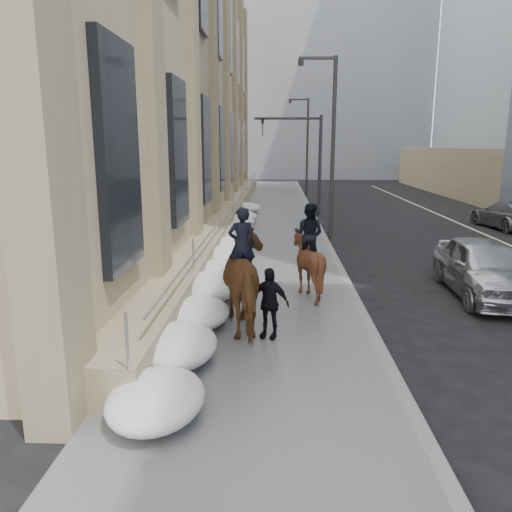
{
  "coord_description": "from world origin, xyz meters",
  "views": [
    {
      "loc": [
        0.44,
        -8.94,
        4.23
      ],
      "look_at": [
        -0.05,
        2.42,
        1.7
      ],
      "focal_mm": 35.0,
      "sensor_mm": 36.0,
      "label": 1
    }
  ],
  "objects": [
    {
      "name": "ground",
      "position": [
        0.0,
        0.0,
        0.0
      ],
      "size": [
        140.0,
        140.0,
        0.0
      ],
      "primitive_type": "plane",
      "color": "black",
      "rests_on": "ground"
    },
    {
      "name": "sidewalk",
      "position": [
        0.0,
        10.0,
        0.06
      ],
      "size": [
        5.0,
        80.0,
        0.12
      ],
      "primitive_type": "cube",
      "color": "#575659",
      "rests_on": "ground"
    },
    {
      "name": "curb",
      "position": [
        2.62,
        10.0,
        0.06
      ],
      "size": [
        0.24,
        80.0,
        0.12
      ],
      "primitive_type": "cube",
      "color": "slate",
      "rests_on": "ground"
    },
    {
      "name": "limestone_building",
      "position": [
        -5.26,
        19.96,
        8.9
      ],
      "size": [
        6.1,
        44.0,
        18.0
      ],
      "color": "tan",
      "rests_on": "ground"
    },
    {
      "name": "bg_building_mid",
      "position": [
        4.0,
        60.0,
        14.0
      ],
      "size": [
        30.0,
        12.0,
        28.0
      ],
      "primitive_type": "cube",
      "color": "slate",
      "rests_on": "ground"
    },
    {
      "name": "bg_building_far",
      "position": [
        -6.0,
        72.0,
        10.0
      ],
      "size": [
        24.0,
        12.0,
        20.0
      ],
      "primitive_type": "cube",
      "color": "gray",
      "rests_on": "ground"
    },
    {
      "name": "streetlight_mid",
      "position": [
        2.74,
        14.0,
        4.58
      ],
      "size": [
        1.71,
        0.24,
        8.0
      ],
      "color": "#2D2D30",
      "rests_on": "ground"
    },
    {
      "name": "streetlight_far",
      "position": [
        2.74,
        34.0,
        4.58
      ],
      "size": [
        1.71,
        0.24,
        8.0
      ],
      "color": "#2D2D30",
      "rests_on": "ground"
    },
    {
      "name": "traffic_signal",
      "position": [
        2.07,
        22.0,
        4.0
      ],
      "size": [
        4.1,
        0.22,
        6.0
      ],
      "color": "#2D2D30",
      "rests_on": "ground"
    },
    {
      "name": "snow_bank",
      "position": [
        -1.42,
        8.11,
        0.47
      ],
      "size": [
        1.7,
        18.1,
        0.76
      ],
      "color": "white",
      "rests_on": "sidewalk"
    },
    {
      "name": "mounted_horse_left",
      "position": [
        -0.16,
        1.97,
        1.28
      ],
      "size": [
        1.85,
        2.85,
        2.76
      ],
      "rotation": [
        0.0,
        0.0,
        3.41
      ],
      "color": "#4E2F17",
      "rests_on": "sidewalk"
    },
    {
      "name": "mounted_horse_right",
      "position": [
        1.29,
        4.56,
        1.16
      ],
      "size": [
        1.98,
        2.07,
        2.56
      ],
      "rotation": [
        0.0,
        0.0,
        2.73
      ],
      "color": "#3F2012",
      "rests_on": "sidewalk"
    },
    {
      "name": "pedestrian",
      "position": [
        0.27,
        1.36,
        0.9
      ],
      "size": [
        0.99,
        0.64,
        1.56
      ],
      "primitive_type": "imported",
      "rotation": [
        0.0,
        0.0,
        -0.31
      ],
      "color": "black",
      "rests_on": "sidewalk"
    },
    {
      "name": "car_silver",
      "position": [
        6.35,
        5.1,
        0.83
      ],
      "size": [
        2.16,
        4.95,
        1.66
      ],
      "primitive_type": "imported",
      "rotation": [
        0.0,
        0.0,
        -0.04
      ],
      "color": "#A8A9AF",
      "rests_on": "ground"
    },
    {
      "name": "car_grey",
      "position": [
        12.32,
        17.05,
        0.72
      ],
      "size": [
        2.59,
        5.14,
        1.43
      ],
      "primitive_type": "imported",
      "rotation": [
        0.0,
        0.0,
        3.26
      ],
      "color": "slate",
      "rests_on": "ground"
    }
  ]
}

